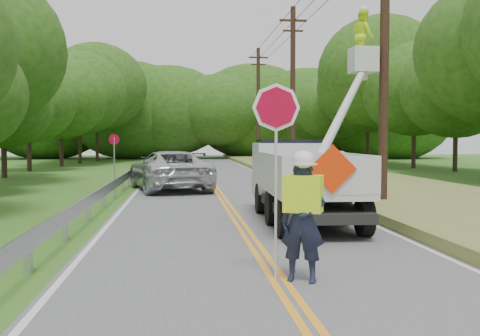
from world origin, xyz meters
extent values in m
plane|color=#37631D|center=(0.00, 0.00, 0.00)|extent=(140.00, 140.00, 0.00)
cube|color=#545457|center=(0.00, 14.00, 0.01)|extent=(7.20, 96.00, 0.02)
cube|color=#FF9F25|center=(-0.10, 14.00, 0.02)|extent=(0.12, 96.00, 0.00)
cube|color=#FF9F25|center=(0.10, 14.00, 0.02)|extent=(0.12, 96.00, 0.00)
cube|color=silver|center=(-3.45, 14.00, 0.02)|extent=(0.12, 96.00, 0.00)
cube|color=silver|center=(3.45, 14.00, 0.02)|extent=(0.12, 96.00, 0.00)
cube|color=#A1A5A9|center=(-4.10, 1.00, 0.35)|extent=(0.12, 0.14, 0.70)
cube|color=#A1A5A9|center=(-4.10, 4.00, 0.35)|extent=(0.12, 0.14, 0.70)
cube|color=#A1A5A9|center=(-4.10, 7.00, 0.35)|extent=(0.12, 0.14, 0.70)
cube|color=#A1A5A9|center=(-4.10, 10.00, 0.35)|extent=(0.12, 0.14, 0.70)
cube|color=#A1A5A9|center=(-4.10, 13.00, 0.35)|extent=(0.12, 0.14, 0.70)
cube|color=#A1A5A9|center=(-4.10, 16.00, 0.35)|extent=(0.12, 0.14, 0.70)
cube|color=#A1A5A9|center=(-4.10, 19.00, 0.35)|extent=(0.12, 0.14, 0.70)
cube|color=#A1A5A9|center=(-4.10, 22.00, 0.35)|extent=(0.12, 0.14, 0.70)
cube|color=#A1A5A9|center=(-4.10, 25.00, 0.35)|extent=(0.12, 0.14, 0.70)
cube|color=#A1A5A9|center=(-4.10, 28.00, 0.35)|extent=(0.12, 0.14, 0.70)
cube|color=#A1A5A9|center=(-4.10, 31.00, 0.35)|extent=(0.12, 0.14, 0.70)
cube|color=#A1A5A9|center=(-4.10, 34.00, 0.35)|extent=(0.12, 0.14, 0.70)
cube|color=#A1A5A9|center=(-4.10, 37.00, 0.35)|extent=(0.12, 0.14, 0.70)
cube|color=#A1A5A9|center=(-4.00, 15.00, 0.60)|extent=(0.05, 48.00, 0.34)
cylinder|color=black|center=(5.00, 9.00, 5.00)|extent=(0.30, 0.30, 10.00)
cylinder|color=black|center=(5.00, 24.00, 5.00)|extent=(0.30, 0.30, 10.00)
cube|color=black|center=(5.00, 24.00, 9.20)|extent=(1.60, 0.12, 0.12)
cube|color=black|center=(5.00, 24.00, 8.60)|extent=(1.20, 0.10, 0.10)
cylinder|color=black|center=(5.00, 39.00, 5.00)|extent=(0.30, 0.30, 10.00)
cube|color=black|center=(5.00, 39.00, 9.20)|extent=(1.60, 0.12, 0.12)
cube|color=black|center=(5.00, 39.00, 8.60)|extent=(1.20, 0.10, 0.10)
cube|color=olive|center=(7.10, 14.00, 0.15)|extent=(7.00, 96.00, 0.30)
cylinder|color=#332319|center=(-11.79, 24.97, 1.22)|extent=(0.32, 0.32, 2.44)
ellipsoid|color=#1F4315|center=(-11.79, 24.97, 4.20)|extent=(5.69, 5.69, 5.01)
cylinder|color=#332319|center=(-12.14, 31.67, 1.42)|extent=(0.32, 0.32, 2.85)
ellipsoid|color=#1F4315|center=(-12.14, 31.67, 4.91)|extent=(6.65, 6.65, 5.85)
cylinder|color=#332319|center=(-11.39, 38.56, 1.62)|extent=(0.32, 0.32, 3.25)
ellipsoid|color=#1F4315|center=(-11.39, 38.56, 5.59)|extent=(7.58, 7.58, 6.67)
cylinder|color=#332319|center=(-10.81, 43.70, 1.86)|extent=(0.32, 0.32, 3.72)
ellipsoid|color=#1F4315|center=(-10.81, 43.70, 6.40)|extent=(8.67, 8.67, 7.63)
cylinder|color=#332319|center=(-10.00, 48.61, 2.15)|extent=(0.32, 0.32, 4.31)
ellipsoid|color=#1F4315|center=(-10.00, 48.61, 7.42)|extent=(10.05, 10.05, 8.84)
cylinder|color=#332319|center=(17.28, 28.23, 1.66)|extent=(0.32, 0.32, 3.31)
ellipsoid|color=#1F4315|center=(17.28, 28.23, 5.70)|extent=(7.73, 7.73, 6.80)
cylinder|color=#332319|center=(16.19, 32.65, 1.77)|extent=(0.32, 0.32, 3.55)
ellipsoid|color=#1F4315|center=(16.19, 32.65, 6.11)|extent=(8.27, 8.27, 7.28)
cylinder|color=#332319|center=(14.92, 36.31, 2.26)|extent=(0.32, 0.32, 4.52)
ellipsoid|color=#1F4315|center=(14.92, 36.31, 7.79)|extent=(10.56, 10.56, 9.29)
cylinder|color=#332319|center=(15.48, 41.26, 2.02)|extent=(0.32, 0.32, 4.03)
ellipsoid|color=#1F4315|center=(15.48, 41.26, 6.94)|extent=(9.40, 9.40, 8.28)
cylinder|color=#332319|center=(13.52, 47.03, 1.54)|extent=(0.32, 0.32, 3.07)
ellipsoid|color=#1F4315|center=(13.52, 47.03, 5.29)|extent=(7.17, 7.17, 6.31)
ellipsoid|color=#1F4315|center=(-21.00, 55.26, 5.50)|extent=(11.36, 8.52, 8.52)
ellipsoid|color=#1F4315|center=(-17.04, 57.94, 5.50)|extent=(15.30, 11.47, 11.47)
ellipsoid|color=#1F4315|center=(-12.14, 57.28, 5.50)|extent=(9.98, 7.48, 7.48)
ellipsoid|color=#1F4315|center=(-7.32, 56.41, 5.50)|extent=(15.01, 11.26, 11.26)
ellipsoid|color=#1F4315|center=(-2.99, 56.15, 5.50)|extent=(13.80, 10.35, 10.35)
ellipsoid|color=#1F4315|center=(2.46, 54.40, 5.50)|extent=(10.73, 8.05, 8.05)
ellipsoid|color=#1F4315|center=(7.06, 57.79, 5.50)|extent=(15.26, 11.44, 11.44)
ellipsoid|color=#1F4315|center=(13.51, 56.98, 5.50)|extent=(13.86, 10.39, 10.39)
ellipsoid|color=#1F4315|center=(17.44, 56.09, 5.50)|extent=(12.51, 9.39, 9.39)
ellipsoid|color=#1F4315|center=(22.13, 54.07, 5.50)|extent=(16.12, 12.09, 12.09)
imported|color=#191E33|center=(0.36, -0.05, 0.98)|extent=(0.82, 0.69, 1.91)
cube|color=#B8DC15|center=(0.36, -0.05, 1.41)|extent=(0.68, 0.56, 0.58)
ellipsoid|color=white|center=(0.36, -0.05, 1.94)|extent=(0.36, 0.36, 0.29)
cylinder|color=#B7B7B7|center=(-0.03, 0.17, 1.36)|extent=(0.04, 0.04, 2.68)
cylinder|color=#A80525|center=(-0.03, 0.17, 2.76)|extent=(0.77, 0.04, 0.77)
cylinder|color=black|center=(0.77, 3.82, 0.47)|extent=(0.30, 0.91, 0.90)
cylinder|color=black|center=(2.65, 3.79, 0.47)|extent=(0.30, 0.91, 0.90)
cylinder|color=black|center=(0.81, 5.70, 0.47)|extent=(0.30, 0.91, 0.90)
cylinder|color=black|center=(2.69, 5.67, 0.47)|extent=(0.30, 0.91, 0.90)
cylinder|color=black|center=(0.85, 8.05, 0.47)|extent=(0.30, 0.91, 0.90)
cylinder|color=black|center=(2.73, 8.02, 0.47)|extent=(0.30, 0.91, 0.90)
cube|color=black|center=(1.75, 5.97, 0.54)|extent=(2.09, 6.05, 0.24)
cube|color=silver|center=(1.74, 5.31, 1.01)|extent=(2.24, 4.37, 0.21)
cube|color=silver|center=(0.68, 5.33, 1.48)|extent=(0.14, 4.33, 0.85)
cube|color=silver|center=(2.80, 5.29, 1.48)|extent=(0.14, 4.33, 0.85)
cube|color=silver|center=(1.70, 3.17, 1.48)|extent=(2.16, 0.10, 0.85)
cube|color=silver|center=(1.80, 8.51, 1.29)|extent=(2.15, 1.83, 1.69)
cube|color=black|center=(1.80, 8.69, 1.90)|extent=(1.90, 1.26, 0.71)
cube|color=silver|center=(1.72, 4.28, 1.48)|extent=(0.86, 0.86, 0.75)
cube|color=silver|center=(4.30, 9.00, 4.80)|extent=(0.80, 0.80, 0.80)
imported|color=#B8DC15|center=(4.30, 9.00, 5.57)|extent=(0.62, 0.80, 1.65)
cube|color=red|center=(1.70, 3.10, 1.62)|extent=(1.06, 0.06, 1.06)
imported|color=silver|center=(-2.08, 16.16, 0.88)|extent=(4.13, 6.67, 1.72)
imported|color=#3A3C41|center=(-1.95, 24.42, 0.78)|extent=(3.80, 5.67, 1.52)
cylinder|color=#A1A5A9|center=(-4.78, 18.86, 1.17)|extent=(0.06, 0.06, 2.35)
cylinder|color=#A80525|center=(-4.78, 18.86, 2.24)|extent=(0.50, 0.22, 0.53)
camera|label=1|loc=(-1.52, -8.59, 2.27)|focal=41.80mm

